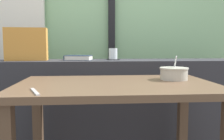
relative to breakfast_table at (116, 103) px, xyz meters
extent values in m
cube|color=#8EBC89|center=(0.00, 1.37, 0.79)|extent=(4.80, 0.08, 2.80)
cube|color=silver|center=(-0.91, 1.27, 0.64)|extent=(0.56, 0.06, 2.50)
cube|color=black|center=(0.08, 1.30, 0.69)|extent=(0.07, 0.05, 2.60)
cube|color=#2D2D33|center=(0.00, 0.66, -0.20)|extent=(2.80, 0.36, 0.82)
cube|color=brown|center=(-0.51, 0.29, -0.27)|extent=(0.06, 0.06, 0.70)
cube|color=brown|center=(0.51, 0.29, -0.27)|extent=(0.06, 0.06, 0.70)
cube|color=brown|center=(0.00, 0.00, 0.10)|extent=(1.11, 0.69, 0.03)
cube|color=black|center=(0.04, 0.69, 0.21)|extent=(0.10, 0.10, 0.00)
cylinder|color=white|center=(0.04, 0.69, 0.26)|extent=(0.07, 0.07, 0.09)
cylinder|color=orange|center=(0.04, 0.69, 0.25)|extent=(0.07, 0.07, 0.07)
cube|color=#1E2D47|center=(-0.24, 0.67, 0.21)|extent=(0.24, 0.18, 0.00)
cube|color=silver|center=(-0.24, 0.67, 0.23)|extent=(0.23, 0.17, 0.03)
cube|color=#1E2D47|center=(-0.24, 0.67, 0.24)|extent=(0.24, 0.18, 0.00)
cube|color=#1E2D47|center=(-0.35, 0.69, 0.23)|extent=(0.04, 0.13, 0.04)
cube|color=#D18938|center=(-0.66, 0.66, 0.34)|extent=(0.33, 0.16, 0.26)
cylinder|color=#BCB7A8|center=(0.37, 0.10, 0.15)|extent=(0.17, 0.17, 0.08)
cylinder|color=#BCB7A8|center=(0.37, 0.10, 0.19)|extent=(0.17, 0.17, 0.01)
cylinder|color=#9E5B33|center=(0.37, 0.10, 0.15)|extent=(0.15, 0.15, 0.06)
cylinder|color=silver|center=(0.38, 0.13, 0.21)|extent=(0.04, 0.13, 0.12)
ellipsoid|color=silver|center=(0.38, 0.15, 0.17)|extent=(0.03, 0.05, 0.01)
cube|color=silver|center=(-0.39, -0.24, 0.12)|extent=(0.08, 0.16, 0.01)
camera|label=1|loc=(-0.13, -1.35, 0.33)|focal=38.99mm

